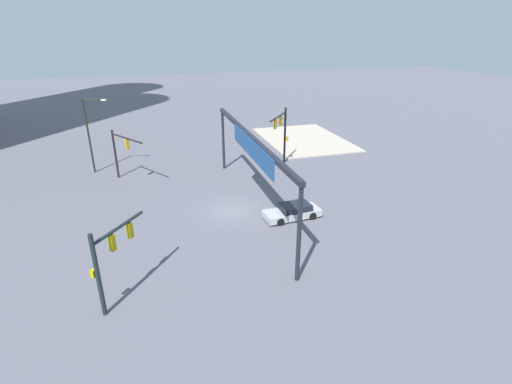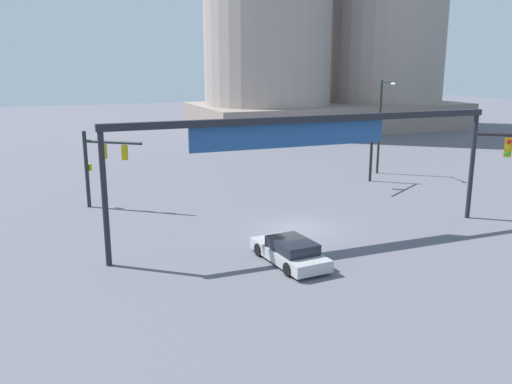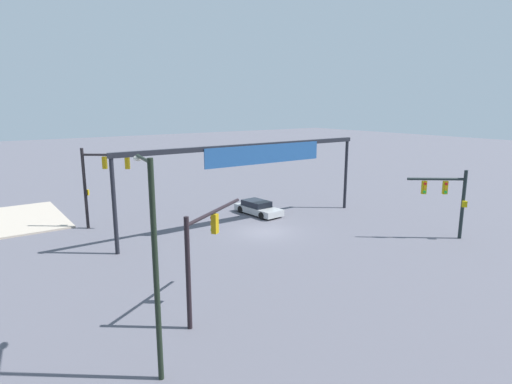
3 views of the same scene
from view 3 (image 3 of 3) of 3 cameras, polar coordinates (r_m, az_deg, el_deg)
The scene contains 7 objects.
ground_plane at distance 32.70m, azimuth 1.22°, elevation -5.44°, with size 212.15×212.15×0.00m, color #5A5964.
traffic_signal_near_corner at distance 33.47m, azimuth 24.82°, elevation -0.35°, with size 3.43×2.99×5.08m.
traffic_signal_opposite_side at distance 34.83m, azimuth -20.56°, elevation 2.10°, with size 4.12×3.58×6.41m.
traffic_signal_cross_street at distance 19.28m, azimuth -7.38°, elevation -7.09°, with size 4.54×2.97×5.10m.
streetlamp_curved_arm at distance 15.01m, azimuth -13.77°, elevation -8.19°, with size 0.61×2.44×8.01m.
overhead_sign_gantry at distance 33.07m, azimuth -0.11°, elevation 4.83°, with size 22.07×0.43×6.70m.
sedan_car_approaching at distance 37.76m, azimuth 0.26°, elevation -2.17°, with size 2.29×4.85×1.21m.
Camera 3 is at (18.73, 24.98, 9.70)m, focal length 29.49 mm.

